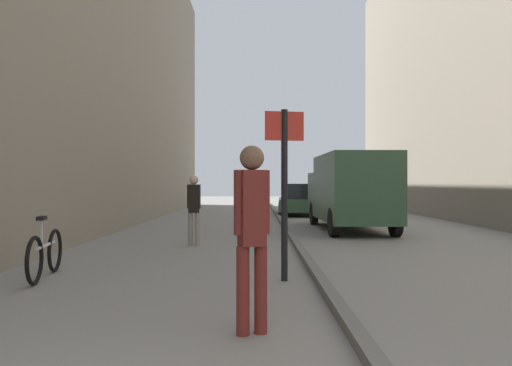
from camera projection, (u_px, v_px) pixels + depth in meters
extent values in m
plane|color=gray|center=(232.00, 237.00, 13.06)|extent=(80.00, 80.00, 0.00)
cube|color=#615F5B|center=(290.00, 235.00, 13.06)|extent=(0.16, 40.00, 0.12)
cylinder|color=maroon|center=(260.00, 289.00, 4.72)|extent=(0.13, 0.13, 0.87)
cylinder|color=maroon|center=(242.00, 291.00, 4.66)|extent=(0.13, 0.13, 0.87)
cube|color=maroon|center=(251.00, 208.00, 4.69)|extent=(0.29, 0.27, 0.74)
cylinder|color=maroon|center=(264.00, 202.00, 4.73)|extent=(0.10, 0.10, 0.63)
cylinder|color=maroon|center=(238.00, 202.00, 4.65)|extent=(0.10, 0.10, 0.63)
sphere|color=brown|center=(251.00, 158.00, 4.69)|extent=(0.24, 0.24, 0.24)
cylinder|color=gray|center=(190.00, 229.00, 11.32)|extent=(0.12, 0.12, 0.78)
cylinder|color=gray|center=(196.00, 229.00, 11.29)|extent=(0.12, 0.12, 0.78)
cube|color=black|center=(193.00, 199.00, 11.30)|extent=(0.25, 0.22, 0.67)
cylinder|color=black|center=(188.00, 196.00, 11.33)|extent=(0.09, 0.09, 0.57)
cylinder|color=black|center=(198.00, 196.00, 11.28)|extent=(0.09, 0.09, 0.57)
sphere|color=tan|center=(193.00, 180.00, 11.30)|extent=(0.22, 0.22, 0.22)
cube|color=#335138|center=(353.00, 188.00, 14.48)|extent=(1.99, 4.00, 2.01)
cube|color=#335138|center=(336.00, 194.00, 17.23)|extent=(1.94, 1.58, 1.51)
cube|color=black|center=(333.00, 185.00, 17.77)|extent=(1.61, 0.07, 0.66)
cylinder|color=black|center=(313.00, 213.00, 17.06)|extent=(0.23, 0.80, 0.80)
cylinder|color=black|center=(361.00, 213.00, 17.10)|extent=(0.23, 0.80, 0.80)
cylinder|color=black|center=(333.00, 222.00, 13.18)|extent=(0.23, 0.80, 0.80)
cylinder|color=black|center=(394.00, 222.00, 13.22)|extent=(0.23, 0.80, 0.80)
cube|color=#335138|center=(298.00, 204.00, 22.35)|extent=(2.02, 4.29, 0.55)
cube|color=black|center=(298.00, 191.00, 22.35)|extent=(1.64, 2.60, 0.68)
cylinder|color=black|center=(280.00, 206.00, 23.82)|extent=(0.23, 0.65, 0.64)
cylinder|color=black|center=(313.00, 206.00, 23.73)|extent=(0.23, 0.65, 0.64)
cylinder|color=black|center=(280.00, 210.00, 20.97)|extent=(0.23, 0.65, 0.64)
cylinder|color=black|center=(318.00, 210.00, 20.88)|extent=(0.23, 0.65, 0.64)
cylinder|color=black|center=(284.00, 195.00, 7.26)|extent=(0.10, 0.10, 2.60)
cube|color=red|center=(284.00, 126.00, 7.26)|extent=(0.60, 0.13, 0.44)
torus|color=black|center=(54.00, 250.00, 7.97)|extent=(0.16, 0.72, 0.72)
torus|color=black|center=(33.00, 261.00, 6.93)|extent=(0.16, 0.72, 0.72)
cylinder|color=#B7B7BC|center=(44.00, 246.00, 7.45)|extent=(0.18, 0.94, 0.05)
cylinder|color=#B7B7BC|center=(41.00, 233.00, 7.27)|extent=(0.04, 0.04, 0.40)
cube|color=black|center=(41.00, 218.00, 7.27)|extent=(0.13, 0.25, 0.06)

